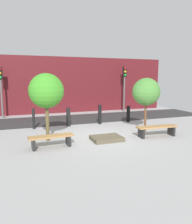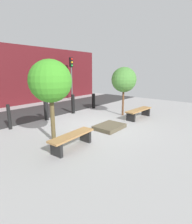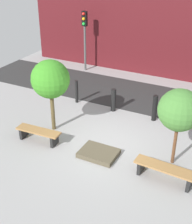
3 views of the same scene
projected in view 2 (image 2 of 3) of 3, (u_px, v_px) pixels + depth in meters
name	position (u px, v px, depth m)	size (l,w,h in m)	color
ground_plane	(98.00, 126.00, 7.87)	(18.00, 18.00, 0.00)	#9A9A9A
road_strip	(41.00, 111.00, 10.66)	(18.00, 3.32, 0.01)	#2D2D2D
building_facade	(13.00, 76.00, 12.09)	(16.20, 0.50, 4.16)	#511419
bench_left	(72.00, 138.00, 5.53)	(1.69, 0.53, 0.47)	black
bench_right	(139.00, 112.00, 9.04)	(1.91, 0.57, 0.48)	black
planter_bed	(110.00, 127.00, 7.47)	(1.26, 0.95, 0.16)	brown
tree_behind_left_bench	(50.00, 82.00, 5.72)	(1.41, 1.41, 2.79)	brown
tree_behind_right_bench	(124.00, 80.00, 9.27)	(1.32, 1.32, 2.61)	brown
bollard_far_left	(9.00, 117.00, 7.31)	(0.14, 0.14, 1.06)	black
bollard_left	(46.00, 110.00, 8.68)	(0.21, 0.21, 1.01)	black
bollard_center	(73.00, 104.00, 10.04)	(0.20, 0.20, 1.10)	black
bollard_right	(93.00, 101.00, 11.42)	(0.21, 0.21, 0.96)	black
traffic_light_mid_west	(71.00, 71.00, 14.62)	(0.28, 0.27, 3.47)	#505050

